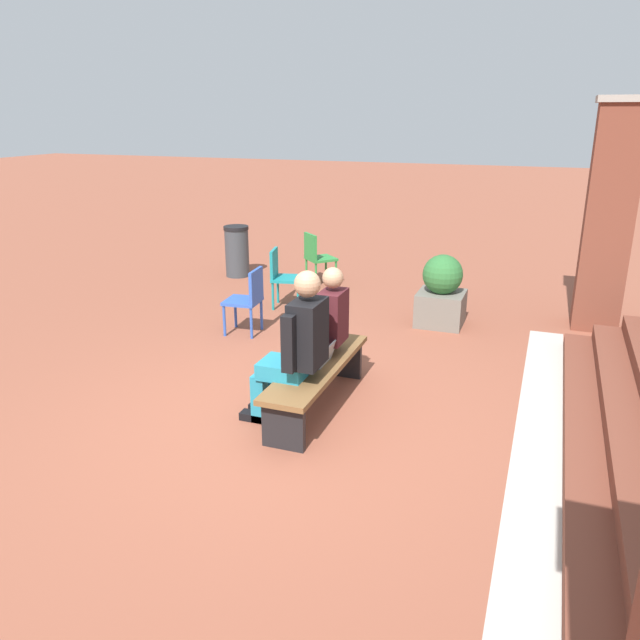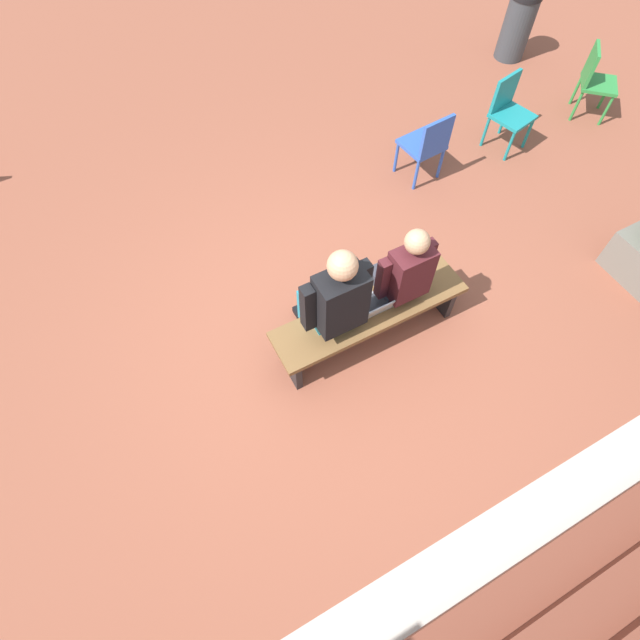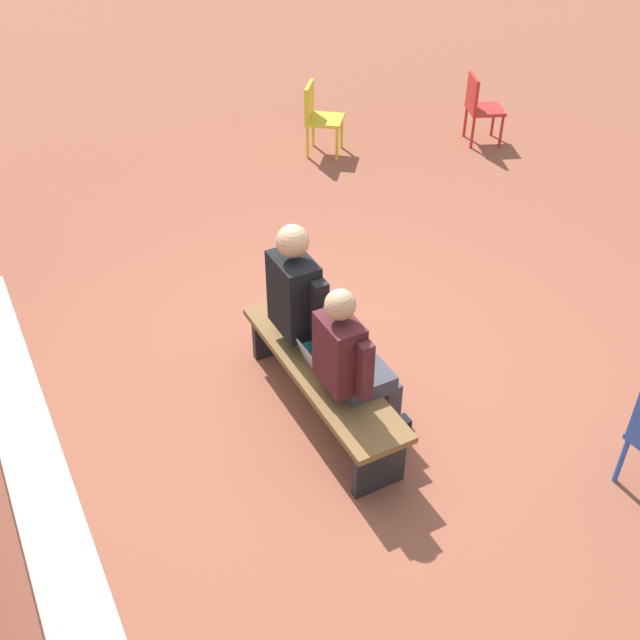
{
  "view_description": "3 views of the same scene",
  "coord_description": "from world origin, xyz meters",
  "px_view_note": "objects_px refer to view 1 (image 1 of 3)",
  "views": [
    {
      "loc": [
        4.67,
        2.06,
        2.68
      ],
      "look_at": [
        -0.11,
        0.28,
        0.98
      ],
      "focal_mm": 35.0,
      "sensor_mm": 36.0,
      "label": 1
    },
    {
      "loc": [
        1.17,
        2.06,
        4.07
      ],
      "look_at": [
        0.21,
        0.27,
        0.86
      ],
      "focal_mm": 28.0,
      "sensor_mm": 36.0,
      "label": 2
    },
    {
      "loc": [
        -3.91,
        2.06,
        3.91
      ],
      "look_at": [
        -0.0,
        -0.02,
        0.57
      ],
      "focal_mm": 42.0,
      "sensor_mm": 36.0,
      "label": 3
    }
  ],
  "objects_px": {
    "person_student": "(322,327)",
    "plastic_chair_by_pillar": "(282,274)",
    "laptop": "(320,358)",
    "plastic_chair_mid_courtyard": "(317,255)",
    "planter": "(442,293)",
    "litter_bin": "(237,251)",
    "plastic_chair_far_left": "(248,297)",
    "person_adult": "(296,345)",
    "bench": "(317,374)"
  },
  "relations": [
    {
      "from": "person_student",
      "to": "plastic_chair_by_pillar",
      "type": "bearing_deg",
      "value": -148.67
    },
    {
      "from": "laptop",
      "to": "plastic_chair_mid_courtyard",
      "type": "relative_size",
      "value": 0.38
    },
    {
      "from": "planter",
      "to": "litter_bin",
      "type": "bearing_deg",
      "value": -110.16
    },
    {
      "from": "plastic_chair_far_left",
      "to": "planter",
      "type": "distance_m",
      "value": 2.52
    },
    {
      "from": "laptop",
      "to": "plastic_chair_by_pillar",
      "type": "height_order",
      "value": "plastic_chair_by_pillar"
    },
    {
      "from": "person_adult",
      "to": "plastic_chair_mid_courtyard",
      "type": "height_order",
      "value": "person_adult"
    },
    {
      "from": "person_adult",
      "to": "plastic_chair_by_pillar",
      "type": "height_order",
      "value": "person_adult"
    },
    {
      "from": "plastic_chair_by_pillar",
      "to": "planter",
      "type": "xyz_separation_m",
      "value": [
        -0.0,
        2.28,
        -0.04
      ]
    },
    {
      "from": "laptop",
      "to": "plastic_chair_by_pillar",
      "type": "relative_size",
      "value": 0.38
    },
    {
      "from": "bench",
      "to": "laptop",
      "type": "distance_m",
      "value": 0.15
    },
    {
      "from": "person_student",
      "to": "laptop",
      "type": "xyz_separation_m",
      "value": [
        0.28,
        0.08,
        -0.2
      ]
    },
    {
      "from": "laptop",
      "to": "plastic_chair_by_pillar",
      "type": "xyz_separation_m",
      "value": [
        -2.84,
        -1.63,
        -0.02
      ]
    },
    {
      "from": "planter",
      "to": "laptop",
      "type": "bearing_deg",
      "value": -12.72
    },
    {
      "from": "plastic_chair_by_pillar",
      "to": "plastic_chair_far_left",
      "type": "bearing_deg",
      "value": 3.06
    },
    {
      "from": "bench",
      "to": "litter_bin",
      "type": "xyz_separation_m",
      "value": [
        -4.24,
        -3.06,
        0.08
      ]
    },
    {
      "from": "bench",
      "to": "person_adult",
      "type": "height_order",
      "value": "person_adult"
    },
    {
      "from": "person_student",
      "to": "plastic_chair_mid_courtyard",
      "type": "relative_size",
      "value": 1.56
    },
    {
      "from": "litter_bin",
      "to": "bench",
      "type": "bearing_deg",
      "value": 35.82
    },
    {
      "from": "bench",
      "to": "plastic_chair_mid_courtyard",
      "type": "distance_m",
      "value": 4.49
    },
    {
      "from": "plastic_chair_mid_courtyard",
      "to": "planter",
      "type": "distance_m",
      "value": 2.61
    },
    {
      "from": "plastic_chair_mid_courtyard",
      "to": "planter",
      "type": "xyz_separation_m",
      "value": [
        1.32,
        2.25,
        -0.04
      ]
    },
    {
      "from": "plastic_chair_by_pillar",
      "to": "plastic_chair_mid_courtyard",
      "type": "xyz_separation_m",
      "value": [
        -1.32,
        0.03,
        0.0
      ]
    },
    {
      "from": "person_adult",
      "to": "plastic_chair_mid_courtyard",
      "type": "bearing_deg",
      "value": -161.47
    },
    {
      "from": "plastic_chair_by_pillar",
      "to": "plastic_chair_mid_courtyard",
      "type": "distance_m",
      "value": 1.32
    },
    {
      "from": "bench",
      "to": "plastic_chair_by_pillar",
      "type": "xyz_separation_m",
      "value": [
        -2.87,
        -1.62,
        0.13
      ]
    },
    {
      "from": "laptop",
      "to": "planter",
      "type": "xyz_separation_m",
      "value": [
        -2.84,
        0.64,
        -0.06
      ]
    },
    {
      "from": "bench",
      "to": "person_adult",
      "type": "bearing_deg",
      "value": -11.96
    },
    {
      "from": "plastic_chair_mid_courtyard",
      "to": "planter",
      "type": "height_order",
      "value": "planter"
    },
    {
      "from": "plastic_chair_far_left",
      "to": "plastic_chair_mid_courtyard",
      "type": "relative_size",
      "value": 1.0
    },
    {
      "from": "plastic_chair_by_pillar",
      "to": "plastic_chair_mid_courtyard",
      "type": "relative_size",
      "value": 1.0
    },
    {
      "from": "person_student",
      "to": "plastic_chair_far_left",
      "type": "bearing_deg",
      "value": -132.36
    },
    {
      "from": "plastic_chair_mid_courtyard",
      "to": "planter",
      "type": "relative_size",
      "value": 0.89
    },
    {
      "from": "bench",
      "to": "plastic_chair_by_pillar",
      "type": "distance_m",
      "value": 3.3
    },
    {
      "from": "laptop",
      "to": "plastic_chair_by_pillar",
      "type": "bearing_deg",
      "value": -150.07
    },
    {
      "from": "laptop",
      "to": "planter",
      "type": "distance_m",
      "value": 2.91
    },
    {
      "from": "person_student",
      "to": "litter_bin",
      "type": "bearing_deg",
      "value": -142.66
    },
    {
      "from": "plastic_chair_far_left",
      "to": "planter",
      "type": "height_order",
      "value": "planter"
    },
    {
      "from": "laptop",
      "to": "bench",
      "type": "bearing_deg",
      "value": -19.63
    },
    {
      "from": "person_adult",
      "to": "plastic_chair_far_left",
      "type": "relative_size",
      "value": 1.7
    },
    {
      "from": "plastic_chair_far_left",
      "to": "plastic_chair_by_pillar",
      "type": "relative_size",
      "value": 1.0
    },
    {
      "from": "plastic_chair_mid_courtyard",
      "to": "litter_bin",
      "type": "relative_size",
      "value": 0.98
    },
    {
      "from": "laptop",
      "to": "plastic_chair_mid_courtyard",
      "type": "bearing_deg",
      "value": -158.91
    },
    {
      "from": "plastic_chair_far_left",
      "to": "litter_bin",
      "type": "distance_m",
      "value": 2.97
    },
    {
      "from": "planter",
      "to": "litter_bin",
      "type": "relative_size",
      "value": 1.09
    },
    {
      "from": "bench",
      "to": "planter",
      "type": "distance_m",
      "value": 2.95
    },
    {
      "from": "person_student",
      "to": "planter",
      "type": "xyz_separation_m",
      "value": [
        -2.56,
        0.72,
        -0.27
      ]
    },
    {
      "from": "litter_bin",
      "to": "plastic_chair_far_left",
      "type": "bearing_deg",
      "value": 30.35
    },
    {
      "from": "bench",
      "to": "planter",
      "type": "relative_size",
      "value": 1.91
    },
    {
      "from": "bench",
      "to": "person_adult",
      "type": "distance_m",
      "value": 0.53
    },
    {
      "from": "bench",
      "to": "person_student",
      "type": "distance_m",
      "value": 0.47
    }
  ]
}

